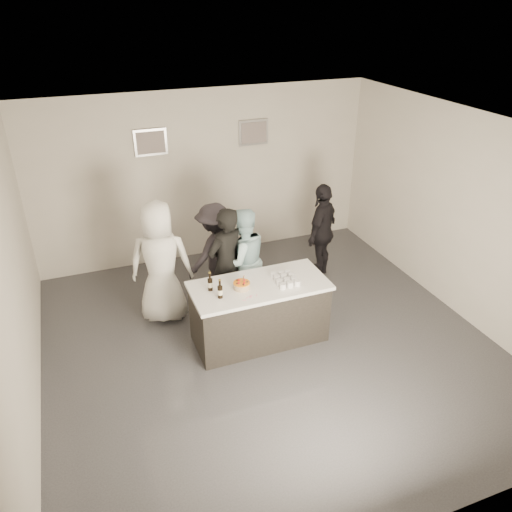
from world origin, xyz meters
name	(u,v)px	position (x,y,z in m)	size (l,w,h in m)	color
floor	(269,344)	(0.00, 0.00, 0.00)	(6.00, 6.00, 0.00)	#3D3D42
ceiling	(272,130)	(0.00, 0.00, 3.00)	(6.00, 6.00, 0.00)	white
wall_back	(205,176)	(0.00, 3.00, 1.50)	(6.00, 0.04, 3.00)	beige
wall_front	(419,415)	(0.00, -3.00, 1.50)	(6.00, 0.04, 3.00)	beige
wall_left	(12,295)	(-3.00, 0.00, 1.50)	(0.04, 6.00, 3.00)	beige
wall_right	(461,215)	(3.00, 0.00, 1.50)	(0.04, 6.00, 3.00)	beige
picture_left	(151,142)	(-0.90, 2.97, 2.20)	(0.54, 0.04, 0.44)	#B2B2B7
picture_right	(254,132)	(0.90, 2.97, 2.20)	(0.54, 0.04, 0.44)	#B2B2B7
bar_counter	(259,312)	(-0.08, 0.17, 0.45)	(1.86, 0.86, 0.90)	white
cake	(242,286)	(-0.34, 0.16, 0.94)	(0.22, 0.22, 0.08)	orange
beer_bottle_a	(210,282)	(-0.73, 0.26, 1.03)	(0.07, 0.07, 0.26)	black
beer_bottle_b	(220,289)	(-0.67, 0.04, 1.03)	(0.07, 0.07, 0.26)	black
tumbler_cluster	(285,279)	(0.28, 0.11, 0.94)	(0.30, 0.40, 0.08)	gold
candles	(251,297)	(-0.30, -0.10, 0.90)	(0.24, 0.08, 0.01)	pink
person_main_black	(226,265)	(-0.32, 0.88, 0.88)	(0.64, 0.42, 1.76)	black
person_main_blue	(243,260)	(-0.02, 1.02, 0.82)	(0.80, 0.62, 1.65)	#ABD5DF
person_guest_left	(161,263)	(-1.21, 1.19, 0.93)	(0.91, 0.59, 1.86)	white
person_guest_right	(322,231)	(1.56, 1.48, 0.83)	(0.98, 0.41, 1.66)	black
person_guest_back	(215,251)	(-0.30, 1.51, 0.79)	(1.02, 0.59, 1.58)	#29252C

